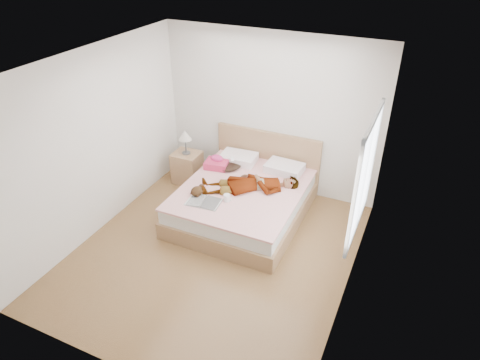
# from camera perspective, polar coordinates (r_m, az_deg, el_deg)

# --- Properties ---
(ground) EXTENTS (4.00, 4.00, 0.00)m
(ground) POSITION_cam_1_polar(r_m,az_deg,el_deg) (6.02, -3.42, -9.56)
(ground) COLOR #4B3017
(ground) RESTS_ON ground
(woman) EXTENTS (1.56, 1.21, 0.20)m
(woman) POSITION_cam_1_polar(r_m,az_deg,el_deg) (6.35, 1.49, -0.23)
(woman) COLOR white
(woman) RESTS_ON bed
(hair) EXTENTS (0.40, 0.48, 0.07)m
(hair) POSITION_cam_1_polar(r_m,az_deg,el_deg) (6.94, -1.37, 2.09)
(hair) COLOR black
(hair) RESTS_ON bed
(phone) EXTENTS (0.08, 0.10, 0.05)m
(phone) POSITION_cam_1_polar(r_m,az_deg,el_deg) (6.81, -1.03, 2.81)
(phone) COLOR silver
(phone) RESTS_ON bed
(room_shell) EXTENTS (4.00, 4.00, 4.00)m
(room_shell) POSITION_cam_1_polar(r_m,az_deg,el_deg) (4.94, 16.26, 0.48)
(room_shell) COLOR white
(room_shell) RESTS_ON ground
(bed) EXTENTS (1.80, 2.08, 1.00)m
(bed) POSITION_cam_1_polar(r_m,az_deg,el_deg) (6.59, 0.67, -2.40)
(bed) COLOR brown
(bed) RESTS_ON ground
(towel) EXTENTS (0.41, 0.35, 0.19)m
(towel) POSITION_cam_1_polar(r_m,az_deg,el_deg) (6.91, -3.11, 2.31)
(towel) COLOR #D03856
(towel) RESTS_ON bed
(magazine) EXTENTS (0.51, 0.36, 0.03)m
(magazine) POSITION_cam_1_polar(r_m,az_deg,el_deg) (6.09, -4.87, -2.92)
(magazine) COLOR silver
(magazine) RESTS_ON bed
(coffee_mug) EXTENTS (0.14, 0.11, 0.10)m
(coffee_mug) POSITION_cam_1_polar(r_m,az_deg,el_deg) (6.08, -1.74, -2.39)
(coffee_mug) COLOR white
(coffee_mug) RESTS_ON bed
(plush_toy) EXTENTS (0.20, 0.27, 0.14)m
(plush_toy) POSITION_cam_1_polar(r_m,az_deg,el_deg) (6.23, -5.65, -1.40)
(plush_toy) COLOR #331C0E
(plush_toy) RESTS_ON bed
(nightstand) EXTENTS (0.46, 0.41, 0.97)m
(nightstand) POSITION_cam_1_polar(r_m,az_deg,el_deg) (7.44, -7.06, 1.98)
(nightstand) COLOR #8E5F41
(nightstand) RESTS_ON ground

